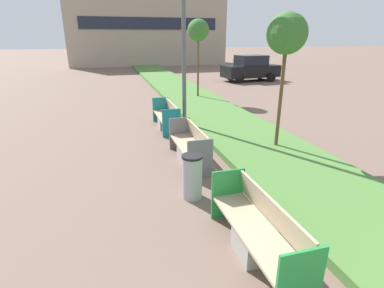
% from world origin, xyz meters
% --- Properties ---
extents(planter_grass_strip, '(2.80, 120.00, 0.18)m').
position_xyz_m(planter_grass_strip, '(3.20, 12.00, 0.09)').
color(planter_grass_strip, '#4C7A38').
rests_on(planter_grass_strip, ground).
extents(building_backdrop, '(17.34, 5.44, 8.09)m').
position_xyz_m(building_backdrop, '(4.00, 37.53, 4.05)').
color(building_backdrop, tan).
rests_on(building_backdrop, ground).
extents(bench_green_frame, '(0.65, 2.23, 0.94)m').
position_xyz_m(bench_green_frame, '(0.94, 4.12, 0.37)').
color(bench_green_frame, '#9E9B96').
rests_on(bench_green_frame, ground).
extents(bench_grey_frame, '(0.65, 2.08, 0.94)m').
position_xyz_m(bench_grey_frame, '(0.94, 7.93, 0.37)').
color(bench_grey_frame, '#9E9B96').
rests_on(bench_grey_frame, ground).
extents(bench_teal_frame, '(0.65, 2.08, 0.94)m').
position_xyz_m(bench_teal_frame, '(0.94, 11.11, 0.37)').
color(bench_teal_frame, '#9E9B96').
rests_on(bench_teal_frame, ground).
extents(litter_bin, '(0.43, 0.43, 0.94)m').
position_xyz_m(litter_bin, '(0.47, 6.06, 0.47)').
color(litter_bin, '#9EA0A5').
rests_on(litter_bin, ground).
extents(sapling_tree_near, '(1.06, 1.06, 3.76)m').
position_xyz_m(sapling_tree_near, '(3.57, 8.01, 3.19)').
color(sapling_tree_near, brown).
rests_on(sapling_tree_near, ground).
extents(sapling_tree_far, '(1.07, 1.07, 3.99)m').
position_xyz_m(sapling_tree_far, '(3.57, 15.91, 3.41)').
color(sapling_tree_far, brown).
rests_on(sapling_tree_far, ground).
extents(parked_car_distant, '(4.36, 2.18, 1.86)m').
position_xyz_m(parked_car_distant, '(9.38, 21.55, 0.91)').
color(parked_car_distant, black).
rests_on(parked_car_distant, ground).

